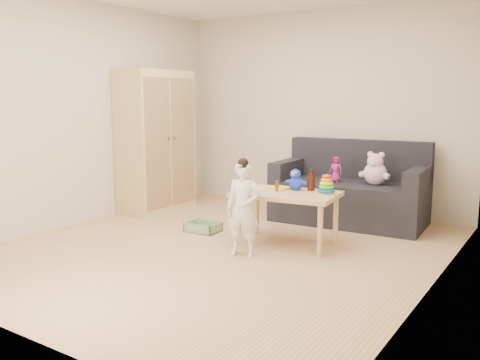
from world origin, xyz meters
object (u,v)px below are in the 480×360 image
Objects in this scene: wardrobe at (156,141)px; play_table at (286,218)px; sofa at (349,202)px; toddler at (243,210)px.

play_table is at bearing -12.67° from wardrobe.
toddler is at bearing -104.12° from sofa.
wardrobe is 2.59m from sofa.
play_table is 1.16× the size of toddler.
sofa is at bearing 16.60° from wardrobe.
sofa is 1.98× the size of toddler.
toddler is at bearing -27.35° from wardrobe.
sofa is 1.23m from play_table.
sofa is at bearing 80.83° from play_table.
wardrobe reaches higher than sofa.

